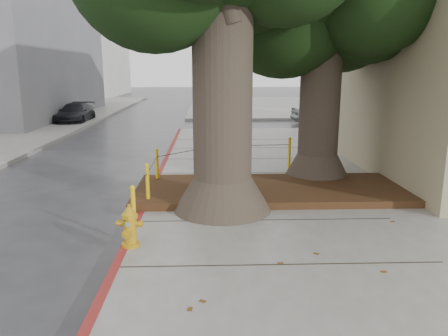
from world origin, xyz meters
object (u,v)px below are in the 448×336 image
(fire_hydrant, at_px, (130,226))
(car_red, at_px, (374,110))
(car_dark, at_px, (75,113))
(car_silver, at_px, (324,112))

(fire_hydrant, relative_size, car_red, 0.17)
(car_red, height_order, car_dark, car_red)
(car_dark, bearing_deg, car_red, 0.78)
(fire_hydrant, relative_size, car_dark, 0.19)
(car_silver, relative_size, car_dark, 0.95)
(fire_hydrant, relative_size, car_silver, 0.20)
(fire_hydrant, xyz_separation_m, car_silver, (7.91, 17.84, 0.13))
(car_red, bearing_deg, car_dark, 91.82)
(car_silver, xyz_separation_m, car_red, (3.20, 0.89, 0.06))
(fire_hydrant, xyz_separation_m, car_red, (11.11, 18.73, 0.19))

